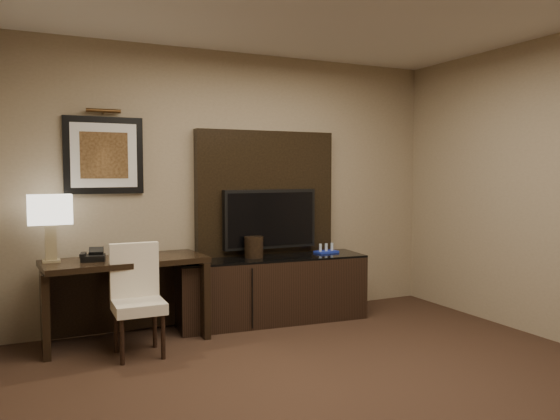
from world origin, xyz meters
TOP-DOWN VIEW (x-y plane):
  - floor at (0.00, 0.00)m, footprint 4.50×5.00m
  - wall_back at (0.00, 2.50)m, footprint 4.50×0.01m
  - desk at (-1.18, 2.15)m, footprint 1.42×0.70m
  - credenza at (0.25, 2.20)m, footprint 1.93×0.69m
  - tv_wall_panel at (0.30, 2.44)m, footprint 1.50×0.12m
  - tv at (0.30, 2.34)m, footprint 1.00×0.08m
  - artwork at (-1.30, 2.48)m, footprint 0.70×0.04m
  - picture_light at (-1.30, 2.44)m, footprint 0.04×0.04m
  - desk_chair at (-1.16, 1.71)m, footprint 0.41×0.47m
  - table_lamp at (-1.78, 2.23)m, footprint 0.39×0.24m
  - desk_phone at (-1.45, 2.14)m, footprint 0.22×0.21m
  - blue_folder at (-1.10, 2.11)m, footprint 0.28×0.33m
  - book at (-1.11, 2.11)m, footprint 0.16×0.02m
  - ice_bucket at (0.07, 2.23)m, footprint 0.22×0.22m
  - minibar_tray at (0.89, 2.20)m, footprint 0.25×0.16m

SIDE VIEW (x-z plane):
  - floor at x=0.00m, z-range -0.01..0.00m
  - credenza at x=0.25m, z-range 0.00..0.65m
  - desk at x=-1.18m, z-range 0.00..0.74m
  - desk_chair at x=-1.16m, z-range 0.00..0.83m
  - minibar_tray at x=0.89m, z-range 0.65..0.74m
  - blue_folder at x=-1.10m, z-range 0.74..0.76m
  - ice_bucket at x=0.07m, z-range 0.65..0.86m
  - desk_phone at x=-1.45m, z-range 0.74..0.84m
  - book at x=-1.11m, z-range 0.74..0.95m
  - tv at x=0.30m, z-range 0.72..1.32m
  - table_lamp at x=-1.78m, z-range 0.74..1.35m
  - tv_wall_panel at x=0.30m, z-range 0.62..1.92m
  - wall_back at x=0.00m, z-range 0.00..2.70m
  - artwork at x=-1.30m, z-range 1.30..2.00m
  - picture_light at x=-1.30m, z-range 1.90..2.20m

